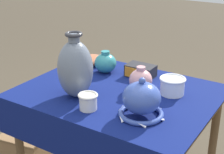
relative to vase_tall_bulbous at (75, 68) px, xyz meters
The scene contains 10 objects.
display_table 0.32m from the vase_tall_bulbous, 46.72° to the left, with size 0.98×0.77×0.76m.
vase_tall_bulbous is the anchor object (origin of this frame).
vase_dome_bell 0.37m from the vase_tall_bulbous, ahead, with size 0.21×0.20×0.19m.
mosaic_tile_box 0.44m from the vase_tall_bulbous, 69.61° to the left, with size 0.16×0.11×0.07m.
cup_wide_porcelain 0.49m from the vase_tall_bulbous, 35.71° to the left, with size 0.13×0.13×0.09m.
cup_wide_ivory 0.19m from the vase_tall_bulbous, 31.39° to the right, with size 0.09×0.09×0.08m.
bowl_shallow_terracotta 0.48m from the vase_tall_bulbous, 116.07° to the left, with size 0.16×0.16×0.05m, color #BC6642.
jar_round_rose 0.34m from the vase_tall_bulbous, 45.03° to the left, with size 0.12×0.12×0.13m.
jar_round_teal 0.36m from the vase_tall_bulbous, 99.29° to the left, with size 0.13×0.13×0.13m.
wooden_crate 1.09m from the vase_tall_bulbous, 158.33° to the left, with size 0.37×0.38×0.19m.
Camera 1 is at (0.83, -1.37, 1.50)m, focal length 55.00 mm.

